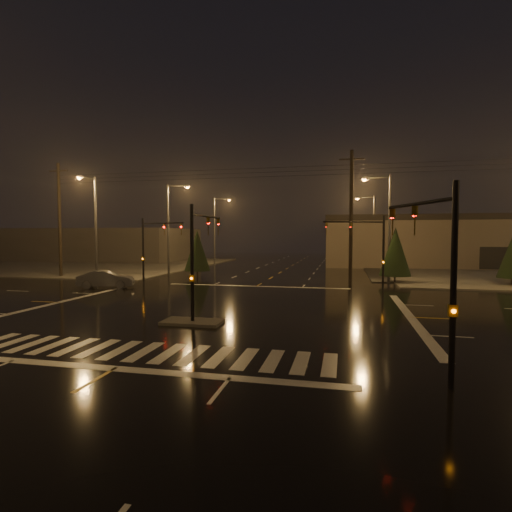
# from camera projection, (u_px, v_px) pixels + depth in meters

# --- Properties ---
(ground) EXTENTS (140.00, 140.00, 0.00)m
(ground) POSITION_uv_depth(u_px,v_px,m) (217.00, 309.00, 24.03)
(ground) COLOR black
(ground) RESTS_ON ground
(sidewalk_nw) EXTENTS (36.00, 36.00, 0.12)m
(sidewalk_nw) POSITION_uv_depth(u_px,v_px,m) (89.00, 264.00, 59.77)
(sidewalk_nw) COLOR #42403B
(sidewalk_nw) RESTS_ON ground
(median_island) EXTENTS (3.00, 1.60, 0.15)m
(median_island) POSITION_uv_depth(u_px,v_px,m) (193.00, 322.00, 20.13)
(median_island) COLOR #42403B
(median_island) RESTS_ON ground
(crosswalk) EXTENTS (15.00, 2.60, 0.01)m
(crosswalk) POSITION_uv_depth(u_px,v_px,m) (144.00, 351.00, 15.26)
(crosswalk) COLOR beige
(crosswalk) RESTS_ON ground
(stop_bar_near) EXTENTS (16.00, 0.50, 0.01)m
(stop_bar_near) POSITION_uv_depth(u_px,v_px,m) (115.00, 369.00, 13.31)
(stop_bar_near) COLOR beige
(stop_bar_near) RESTS_ON ground
(stop_bar_far) EXTENTS (16.00, 0.50, 0.01)m
(stop_bar_far) POSITION_uv_depth(u_px,v_px,m) (257.00, 286.00, 34.76)
(stop_bar_far) COLOR beige
(stop_bar_far) RESTS_ON ground
(commercial_block) EXTENTS (30.00, 18.00, 5.60)m
(commercial_block) POSITION_uv_depth(u_px,v_px,m) (105.00, 244.00, 72.41)
(commercial_block) COLOR #403A39
(commercial_block) RESTS_ON ground
(signal_mast_median) EXTENTS (0.25, 4.59, 6.00)m
(signal_mast_median) POSITION_uv_depth(u_px,v_px,m) (199.00, 249.00, 20.84)
(signal_mast_median) COLOR black
(signal_mast_median) RESTS_ON ground
(signal_mast_ne) EXTENTS (4.84, 1.86, 6.00)m
(signal_mast_ne) POSITION_uv_depth(u_px,v_px,m) (371.00, 244.00, 31.66)
(signal_mast_ne) COLOR black
(signal_mast_ne) RESTS_ON ground
(signal_mast_nw) EXTENTS (4.84, 1.86, 6.00)m
(signal_mast_nw) POSITION_uv_depth(u_px,v_px,m) (151.00, 243.00, 35.77)
(signal_mast_nw) COLOR black
(signal_mast_nw) RESTS_ON ground
(signal_mast_se) EXTENTS (1.55, 3.87, 6.00)m
(signal_mast_se) POSITION_uv_depth(u_px,v_px,m) (438.00, 260.00, 12.12)
(signal_mast_se) COLOR black
(signal_mast_se) RESTS_ON ground
(streetlight_1) EXTENTS (2.77, 0.32, 10.00)m
(streetlight_1) POSITION_uv_depth(u_px,v_px,m) (171.00, 223.00, 43.70)
(streetlight_1) COLOR #38383A
(streetlight_1) RESTS_ON ground
(streetlight_2) EXTENTS (2.77, 0.32, 10.00)m
(streetlight_2) POSITION_uv_depth(u_px,v_px,m) (216.00, 226.00, 59.30)
(streetlight_2) COLOR #38383A
(streetlight_2) RESTS_ON ground
(streetlight_3) EXTENTS (2.77, 0.32, 10.00)m
(streetlight_3) POSITION_uv_depth(u_px,v_px,m) (386.00, 221.00, 36.91)
(streetlight_3) COLOR #38383A
(streetlight_3) RESTS_ON ground
(streetlight_4) EXTENTS (2.77, 0.32, 10.00)m
(streetlight_4) POSITION_uv_depth(u_px,v_px,m) (372.00, 226.00, 56.41)
(streetlight_4) COLOR #38383A
(streetlight_4) RESTS_ON ground
(streetlight_5) EXTENTS (0.32, 2.77, 10.00)m
(streetlight_5) POSITION_uv_depth(u_px,v_px,m) (94.00, 221.00, 38.10)
(streetlight_5) COLOR #38383A
(streetlight_5) RESTS_ON ground
(utility_pole_0) EXTENTS (2.20, 0.32, 12.00)m
(utility_pole_0) POSITION_uv_depth(u_px,v_px,m) (60.00, 219.00, 42.12)
(utility_pole_0) COLOR black
(utility_pole_0) RESTS_ON ground
(utility_pole_1) EXTENTS (2.20, 0.32, 12.00)m
(utility_pole_1) POSITION_uv_depth(u_px,v_px,m) (351.00, 216.00, 35.63)
(utility_pole_1) COLOR black
(utility_pole_1) RESTS_ON ground
(conifer_0) EXTENTS (2.88, 2.88, 5.20)m
(conifer_0) POSITION_uv_depth(u_px,v_px,m) (395.00, 251.00, 36.88)
(conifer_0) COLOR black
(conifer_0) RESTS_ON ground
(conifer_3) EXTENTS (2.73, 2.73, 4.96)m
(conifer_3) POSITION_uv_depth(u_px,v_px,m) (197.00, 251.00, 42.11)
(conifer_3) COLOR black
(conifer_3) RESTS_ON ground
(car_crossing) EXTENTS (4.78, 3.05, 1.49)m
(car_crossing) POSITION_uv_depth(u_px,v_px,m) (106.00, 279.00, 33.67)
(car_crossing) COLOR slate
(car_crossing) RESTS_ON ground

